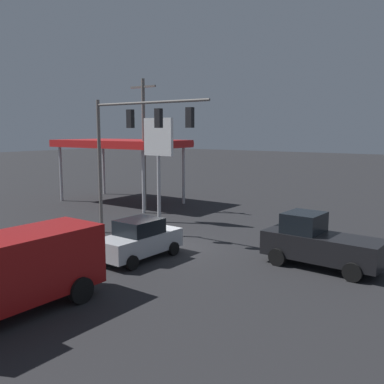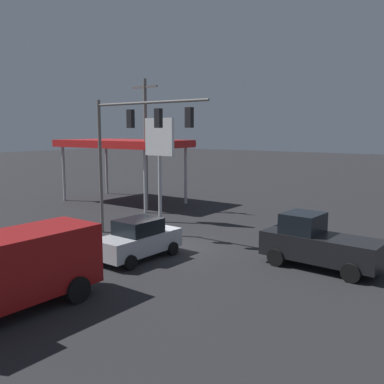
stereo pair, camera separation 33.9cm
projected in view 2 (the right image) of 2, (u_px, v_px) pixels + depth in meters
name	position (u px, v px, depth m)	size (l,w,h in m)	color
ground_plane	(170.00, 248.00, 22.43)	(200.00, 200.00, 0.00)	#262628
traffic_signal_assembly	(134.00, 135.00, 23.43)	(7.82, 0.43, 7.86)	slate
utility_pole	(146.00, 142.00, 32.42)	(2.40, 0.26, 9.93)	slate
gas_station_canopy	(123.00, 144.00, 36.10)	(10.77, 6.24, 5.32)	red
price_sign	(160.00, 144.00, 28.05)	(2.29, 0.27, 6.91)	#B7B7BC
sedan_far	(139.00, 239.00, 20.45)	(2.17, 4.46, 1.93)	silver
pickup_parked	(318.00, 243.00, 19.09)	(5.30, 2.48, 2.40)	black
fire_hydrant	(41.00, 237.00, 22.98)	(0.24, 0.24, 0.88)	gold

